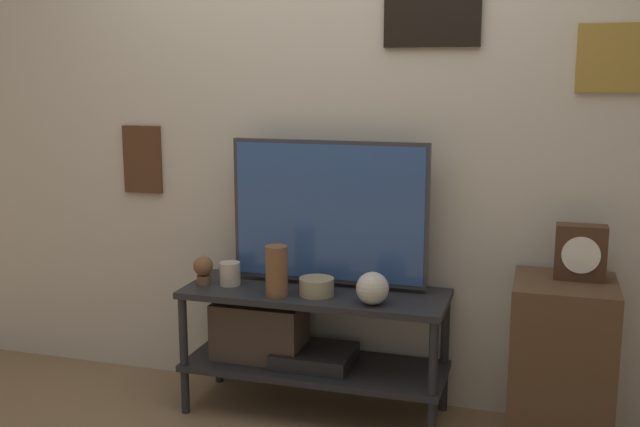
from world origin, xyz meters
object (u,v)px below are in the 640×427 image
(vase_tall_ceramic, at_px, (277,271))
(decorative_bust, at_px, (203,268))
(mantel_clock, at_px, (581,252))
(television, at_px, (329,212))
(candle_jar, at_px, (230,274))
(vase_wide_bowl, at_px, (317,287))
(vase_round_glass, at_px, (372,288))

(vase_tall_ceramic, height_order, decorative_bust, vase_tall_ceramic)
(decorative_bust, bearing_deg, mantel_clock, 3.54)
(television, height_order, candle_jar, television)
(vase_wide_bowl, height_order, candle_jar, candle_jar)
(decorative_bust, bearing_deg, vase_tall_ceramic, -11.08)
(vase_round_glass, relative_size, vase_tall_ceramic, 0.62)
(television, xyz_separation_m, mantel_clock, (1.11, -0.04, -0.10))
(candle_jar, relative_size, mantel_clock, 0.47)
(vase_wide_bowl, distance_m, vase_tall_ceramic, 0.20)
(vase_wide_bowl, distance_m, vase_round_glass, 0.28)
(television, bearing_deg, vase_tall_ceramic, -128.77)
(vase_wide_bowl, xyz_separation_m, mantel_clock, (1.12, 0.12, 0.21))
(television, distance_m, decorative_bust, 0.66)
(vase_round_glass, bearing_deg, vase_wide_bowl, 166.94)
(television, xyz_separation_m, vase_tall_ceramic, (-0.18, -0.22, -0.24))
(vase_wide_bowl, bearing_deg, vase_round_glass, -13.06)
(vase_tall_ceramic, bearing_deg, candle_jar, 159.27)
(candle_jar, height_order, mantel_clock, mantel_clock)
(vase_tall_ceramic, bearing_deg, television, 51.23)
(vase_wide_bowl, xyz_separation_m, candle_jar, (-0.44, 0.04, 0.02))
(vase_wide_bowl, relative_size, vase_tall_ceramic, 0.69)
(vase_round_glass, distance_m, decorative_bust, 0.84)
(television, distance_m, candle_jar, 0.56)
(television, distance_m, mantel_clock, 1.12)
(television, relative_size, mantel_clock, 4.00)
(candle_jar, relative_size, decorative_bust, 0.80)
(television, height_order, vase_tall_ceramic, television)
(vase_wide_bowl, bearing_deg, television, 85.95)
(television, bearing_deg, candle_jar, -165.22)
(television, distance_m, vase_round_glass, 0.44)
(television, height_order, mantel_clock, television)
(candle_jar, bearing_deg, decorative_bust, -168.64)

